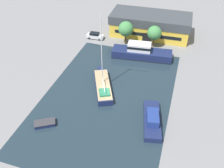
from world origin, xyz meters
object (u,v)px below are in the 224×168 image
small_dinghy (45,123)px  motor_cruiser (141,52)px  quay_tree_near_building (126,29)px  quay_tree_by_water (154,33)px  sailboat_moored (103,86)px  cabin_boat (152,119)px  warehouse_building (150,25)px  parked_car (95,36)px

small_dinghy → motor_cruiser: bearing=-53.3°
quay_tree_near_building → motor_cruiser: (5.23, -5.15, -2.84)m
quay_tree_by_water → motor_cruiser: bearing=-107.7°
sailboat_moored → cabin_boat: bearing=-54.6°
warehouse_building → cabin_boat: bearing=-80.2°
small_dinghy → warehouse_building: bearing=-46.1°
warehouse_building → motor_cruiser: (0.30, -12.20, -1.59)m
quay_tree_near_building → cabin_boat: quay_tree_near_building is taller
quay_tree_near_building → motor_cruiser: size_ratio=0.42×
quay_tree_near_building → sailboat_moored: 19.29m
quay_tree_by_water → cabin_boat: 26.49m
sailboat_moored → quay_tree_by_water: bearing=46.5°
sailboat_moored → cabin_boat: 12.75m
quay_tree_near_building → small_dinghy: size_ratio=1.56×
quay_tree_by_water → sailboat_moored: bearing=-108.6°
warehouse_building → quay_tree_near_building: (-4.92, -7.05, 1.25)m
quay_tree_near_building → motor_cruiser: quay_tree_near_building is taller
motor_cruiser → quay_tree_by_water: bearing=-23.9°
small_dinghy → sailboat_moored: bearing=-57.4°
parked_car → quay_tree_by_water: bearing=89.2°
quay_tree_by_water → sailboat_moored: size_ratio=0.37×
small_dinghy → cabin_boat: cabin_boat is taller
motor_cruiser → cabin_boat: motor_cruiser is taller
sailboat_moored → cabin_boat: size_ratio=1.62×
parked_car → motor_cruiser: (13.68, -5.49, 0.49)m
quay_tree_by_water → warehouse_building: bearing=108.6°
parked_car → warehouse_building: bearing=114.7°
quay_tree_near_building → parked_car: 9.10m
quay_tree_by_water → motor_cruiser: quay_tree_by_water is taller
quay_tree_by_water → parked_car: 15.82m
quay_tree_near_building → quay_tree_by_water: quay_tree_near_building is taller
quay_tree_near_building → cabin_boat: bearing=-65.5°
sailboat_moored → small_dinghy: 13.73m
warehouse_building → motor_cruiser: 12.30m
warehouse_building → motor_cruiser: size_ratio=1.47×
sailboat_moored → motor_cruiser: bearing=46.1°
motor_cruiser → cabin_boat: 21.11m
warehouse_building → parked_car: bearing=-155.1°
warehouse_building → small_dinghy: warehouse_building is taller
parked_car → motor_cruiser: size_ratio=0.32×
parked_car → cabin_boat: (20.00, -25.63, -0.01)m
cabin_boat → motor_cruiser: bearing=95.1°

